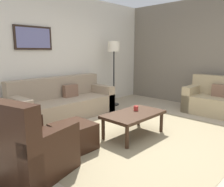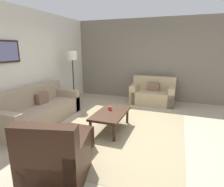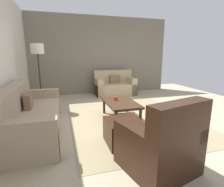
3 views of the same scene
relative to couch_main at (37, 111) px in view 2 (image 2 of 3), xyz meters
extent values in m
plane|color=tan|center=(0.17, -2.10, -0.30)|extent=(8.00, 8.00, 0.00)
cube|color=silver|center=(0.17, 0.50, 1.10)|extent=(6.00, 0.12, 2.80)
cube|color=slate|center=(3.17, -2.10, 1.10)|extent=(0.12, 5.20, 2.80)
cube|color=gray|center=(0.17, -2.10, -0.29)|extent=(3.34, 2.71, 0.01)
cube|color=gray|center=(0.00, -0.10, -0.09)|extent=(2.29, 0.89, 0.42)
cube|color=gray|center=(0.00, 0.23, 0.14)|extent=(2.29, 0.24, 0.88)
cube|color=gray|center=(-1.05, -0.10, 0.01)|extent=(0.20, 0.89, 0.62)
cube|color=gray|center=(1.04, -0.10, 0.01)|extent=(0.20, 0.89, 0.62)
cube|color=brown|center=(0.23, 0.01, 0.26)|extent=(0.36, 0.12, 0.28)
cube|color=tan|center=(2.57, -2.47, -0.09)|extent=(0.81, 1.41, 0.42)
cube|color=tan|center=(2.85, -2.47, 0.14)|extent=(0.24, 1.41, 0.88)
cube|color=tan|center=(2.57, -1.87, 0.01)|extent=(0.81, 0.20, 0.62)
cube|color=tan|center=(2.57, -3.08, 0.01)|extent=(0.81, 0.20, 0.62)
cube|color=brown|center=(2.63, -2.49, 0.26)|extent=(0.12, 0.36, 0.28)
cube|color=black|center=(-1.58, -1.74, -0.08)|extent=(0.97, 0.97, 0.44)
cube|color=black|center=(-1.87, -1.81, 0.18)|extent=(0.39, 0.82, 0.95)
cube|color=black|center=(-1.50, -2.05, 0.00)|extent=(0.81, 0.35, 0.60)
cube|color=black|center=(-1.66, -1.43, 0.00)|extent=(0.81, 0.35, 0.60)
cube|color=black|center=(-0.85, -1.56, -0.10)|extent=(0.56, 0.56, 0.40)
cylinder|color=#382316|center=(-0.29, -2.13, -0.12)|extent=(0.06, 0.06, 0.36)
cylinder|color=#382316|center=(0.69, -2.13, -0.12)|extent=(0.06, 0.06, 0.36)
cylinder|color=#382316|center=(-0.29, -1.61, -0.12)|extent=(0.06, 0.06, 0.36)
cylinder|color=#382316|center=(0.69, -1.61, -0.12)|extent=(0.06, 0.06, 0.36)
cube|color=#382316|center=(0.20, -1.87, 0.09)|extent=(1.10, 0.64, 0.05)
cylinder|color=#B2332D|center=(0.35, -1.80, 0.15)|extent=(0.08, 0.08, 0.08)
cylinder|color=black|center=(1.59, -0.09, -0.28)|extent=(0.28, 0.28, 0.03)
cylinder|color=#262626|center=(1.59, -0.09, 0.43)|extent=(0.04, 0.04, 1.45)
cylinder|color=beige|center=(1.59, -0.09, 1.28)|extent=(0.32, 0.32, 0.26)
cube|color=black|center=(-0.39, 0.41, 1.44)|extent=(0.84, 0.04, 0.50)
cube|color=slate|center=(-0.39, 0.40, 1.44)|extent=(0.76, 0.01, 0.42)
camera|label=1|loc=(-2.70, -4.13, 1.17)|focal=35.10mm
camera|label=2|loc=(-3.44, -3.24, 1.53)|focal=29.53mm
camera|label=3|loc=(-3.34, -0.63, 1.13)|focal=27.92mm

